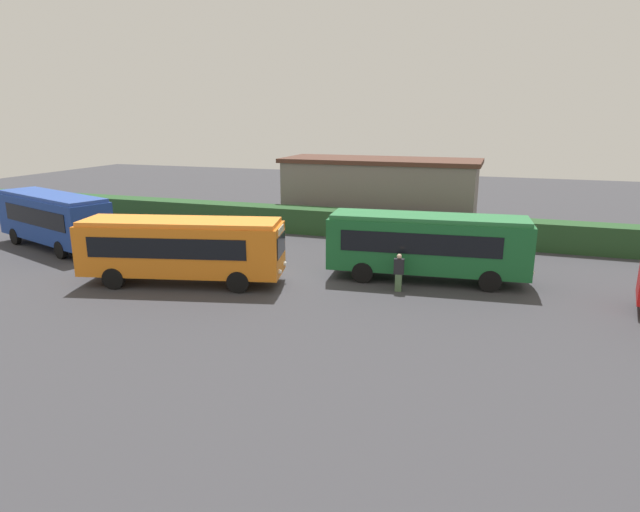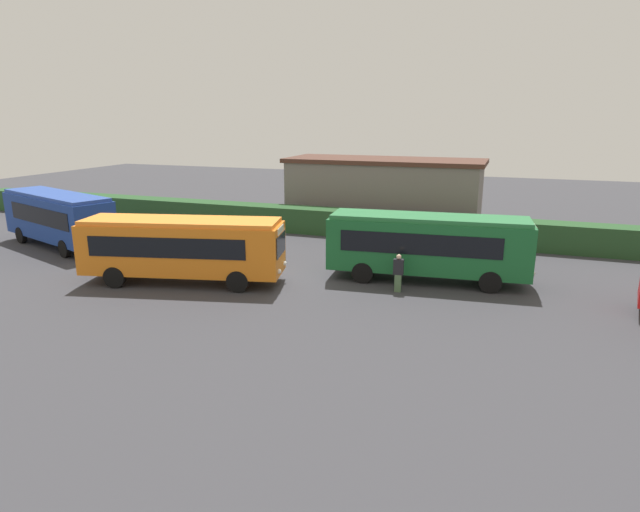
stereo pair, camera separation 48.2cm
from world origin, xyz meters
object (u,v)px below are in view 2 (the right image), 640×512
person_left (398,272)px  traffic_cone (375,245)px  bus_green (428,244)px  bus_blue (58,216)px  bus_orange (183,246)px

person_left → traffic_cone: 7.81m
person_left → bus_green: bearing=-29.7°
bus_blue → bus_orange: size_ratio=0.96×
bus_green → traffic_cone: size_ratio=15.97×
bus_blue → person_left: bus_blue is taller
person_left → bus_blue: bearing=80.5°
person_left → traffic_cone: bearing=16.8°
bus_orange → bus_green: size_ratio=1.01×
bus_blue → bus_orange: bus_blue is taller
bus_green → bus_orange: bearing=-164.1°
bus_blue → person_left: size_ratio=5.37×
bus_blue → bus_orange: 11.79m
bus_orange → traffic_cone: size_ratio=16.09×
bus_blue → person_left: bearing=-165.0°
bus_blue → traffic_cone: bearing=-143.4°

